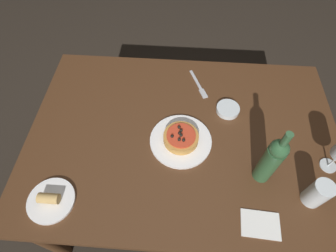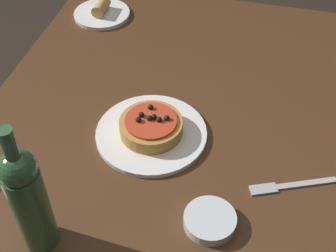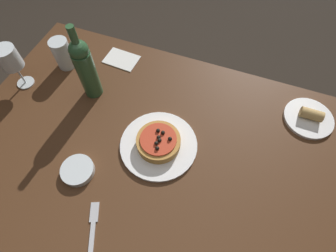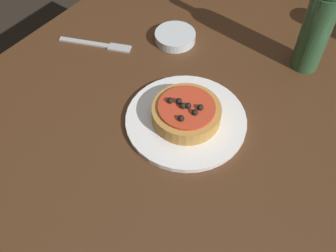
% 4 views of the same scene
% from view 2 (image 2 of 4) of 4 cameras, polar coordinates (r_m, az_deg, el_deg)
% --- Properties ---
extents(dining_table, '(1.40, 0.97, 0.71)m').
position_cam_2_polar(dining_table, '(1.19, -0.40, -4.39)').
color(dining_table, '#4C2D19').
rests_on(dining_table, ground_plane).
extents(dinner_plate, '(0.27, 0.27, 0.01)m').
position_cam_2_polar(dinner_plate, '(1.15, -2.05, -0.91)').
color(dinner_plate, white).
rests_on(dinner_plate, dining_table).
extents(pizza, '(0.15, 0.15, 0.05)m').
position_cam_2_polar(pizza, '(1.13, -2.08, 0.02)').
color(pizza, '#BC843D').
rests_on(pizza, dinner_plate).
extents(wine_bottle, '(0.07, 0.07, 0.31)m').
position_cam_2_polar(wine_bottle, '(0.89, -16.68, -8.44)').
color(wine_bottle, '#2D5633').
rests_on(wine_bottle, dining_table).
extents(side_bowl, '(0.11, 0.11, 0.02)m').
position_cam_2_polar(side_bowl, '(0.98, 5.12, -11.40)').
color(side_bowl, silver).
rests_on(side_bowl, dining_table).
extents(fork, '(0.10, 0.19, 0.00)m').
position_cam_2_polar(fork, '(1.08, 14.36, -7.10)').
color(fork, '#B7B7BC').
rests_on(fork, dining_table).
extents(side_plate, '(0.18, 0.18, 0.05)m').
position_cam_2_polar(side_plate, '(1.58, -8.08, 13.56)').
color(side_plate, white).
rests_on(side_plate, dining_table).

